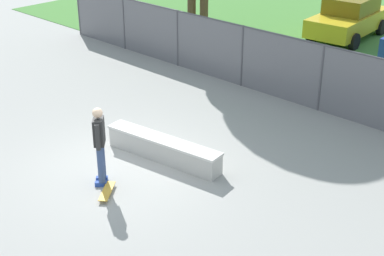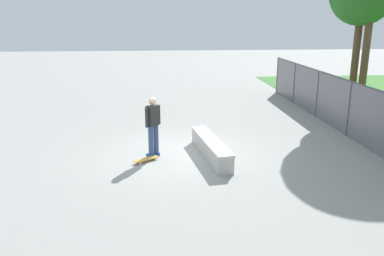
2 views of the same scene
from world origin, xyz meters
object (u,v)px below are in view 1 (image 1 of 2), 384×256
skateboard (107,191)px  car_yellow (349,17)px  skateboarder (100,143)px  concrete_ledge (163,149)px

skateboard → car_yellow: size_ratio=0.17×
skateboarder → skateboard: (0.43, -0.22, -0.94)m
skateboarder → skateboard: skateboarder is taller
skateboard → car_yellow: bearing=99.4°
skateboarder → car_yellow: (-1.92, 13.98, -0.17)m
concrete_ledge → skateboard: 1.96m
concrete_ledge → car_yellow: car_yellow is taller
concrete_ledge → car_yellow: 12.46m
concrete_ledge → skateboard: concrete_ledge is taller
skateboarder → car_yellow: size_ratio=0.42×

